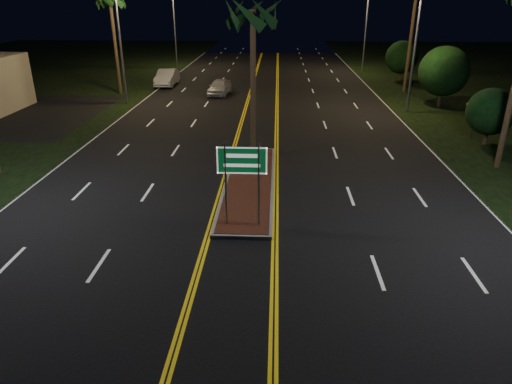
# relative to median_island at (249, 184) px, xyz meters

# --- Properties ---
(ground) EXTENTS (120.00, 120.00, 0.00)m
(ground) POSITION_rel_median_island_xyz_m (0.00, -7.00, -0.08)
(ground) COLOR black
(ground) RESTS_ON ground
(median_island) EXTENTS (2.25, 10.25, 0.17)m
(median_island) POSITION_rel_median_island_xyz_m (0.00, 0.00, 0.00)
(median_island) COLOR gray
(median_island) RESTS_ON ground
(highway_sign) EXTENTS (1.80, 0.08, 3.20)m
(highway_sign) POSITION_rel_median_island_xyz_m (0.00, -4.20, 2.32)
(highway_sign) COLOR gray
(highway_sign) RESTS_ON ground
(streetlight_left_mid) EXTENTS (1.91, 0.44, 9.00)m
(streetlight_left_mid) POSITION_rel_median_island_xyz_m (-10.61, 17.00, 5.57)
(streetlight_left_mid) COLOR gray
(streetlight_left_mid) RESTS_ON ground
(streetlight_left_far) EXTENTS (1.91, 0.44, 9.00)m
(streetlight_left_far) POSITION_rel_median_island_xyz_m (-10.61, 37.00, 5.57)
(streetlight_left_far) COLOR gray
(streetlight_left_far) RESTS_ON ground
(streetlight_right_mid) EXTENTS (1.91, 0.44, 9.00)m
(streetlight_right_mid) POSITION_rel_median_island_xyz_m (10.61, 15.00, 5.57)
(streetlight_right_mid) COLOR gray
(streetlight_right_mid) RESTS_ON ground
(streetlight_right_far) EXTENTS (1.91, 0.44, 9.00)m
(streetlight_right_far) POSITION_rel_median_island_xyz_m (10.61, 35.00, 5.57)
(streetlight_right_far) COLOR gray
(streetlight_right_far) RESTS_ON ground
(palm_median) EXTENTS (2.40, 2.40, 8.30)m
(palm_median) POSITION_rel_median_island_xyz_m (0.00, 3.50, 7.19)
(palm_median) COLOR #382819
(palm_median) RESTS_ON ground
(palm_left_far) EXTENTS (2.40, 2.40, 8.80)m
(palm_left_far) POSITION_rel_median_island_xyz_m (-12.80, 21.00, 7.66)
(palm_left_far) COLOR #382819
(palm_left_far) RESTS_ON ground
(shrub_near) EXTENTS (2.70, 2.70, 3.30)m
(shrub_near) POSITION_rel_median_island_xyz_m (13.50, 7.00, 1.86)
(shrub_near) COLOR #382819
(shrub_near) RESTS_ON ground
(shrub_mid) EXTENTS (3.78, 3.78, 4.62)m
(shrub_mid) POSITION_rel_median_island_xyz_m (14.00, 17.00, 2.64)
(shrub_mid) COLOR #382819
(shrub_mid) RESTS_ON ground
(shrub_far) EXTENTS (3.24, 3.24, 3.96)m
(shrub_far) POSITION_rel_median_island_xyz_m (13.80, 29.00, 2.25)
(shrub_far) COLOR #382819
(shrub_far) RESTS_ON ground
(car_near) EXTENTS (2.55, 4.90, 1.57)m
(car_near) POSITION_rel_median_island_xyz_m (-3.87, 20.92, 0.70)
(car_near) COLOR #BABBC1
(car_near) RESTS_ON ground
(car_far) EXTENTS (2.33, 5.40, 1.79)m
(car_far) POSITION_rel_median_island_xyz_m (-9.50, 25.15, 0.81)
(car_far) COLOR silver
(car_far) RESTS_ON ground
(warning_sign) EXTENTS (1.05, 0.49, 2.72)m
(warning_sign) POSITION_rel_median_island_xyz_m (13.00, 7.87, 1.70)
(warning_sign) COLOR gray
(warning_sign) RESTS_ON ground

